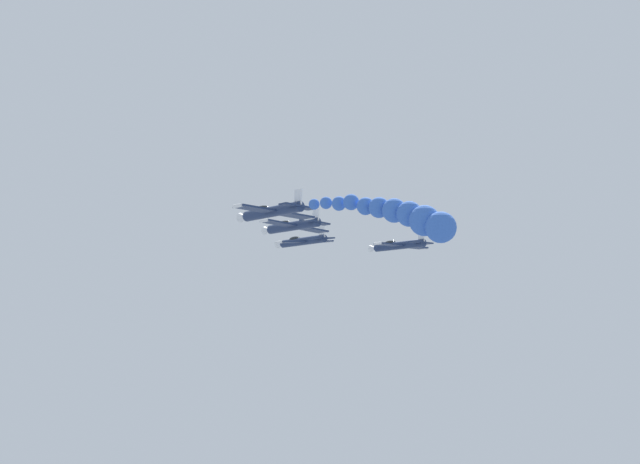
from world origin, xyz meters
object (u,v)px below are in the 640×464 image
airplane_right_inner (398,245)px  airplane_left_outer (271,212)px  airplane_left_inner (292,226)px  airplane_lead (302,241)px

airplane_right_inner → airplane_left_outer: size_ratio=1.00×
airplane_left_inner → airplane_lead: bearing=45.6°
airplane_lead → airplane_left_inner: 15.04m
airplane_lead → airplane_right_inner: 13.48m
airplane_left_outer → airplane_lead: bearing=43.8°
airplane_right_inner → airplane_lead: bearing=139.3°
airplane_left_inner → airplane_left_outer: (-10.21, -9.15, -0.37)m
airplane_lead → airplane_left_inner: bearing=-134.4°
airplane_left_inner → airplane_right_inner: bearing=5.4°
airplane_lead → airplane_left_inner: size_ratio=1.00×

